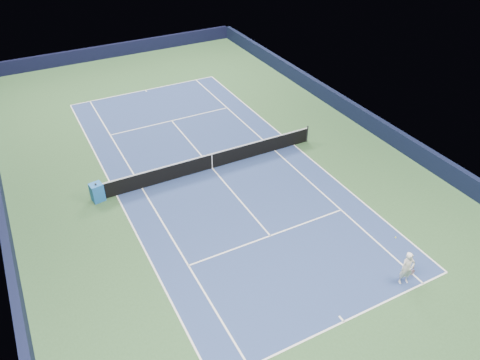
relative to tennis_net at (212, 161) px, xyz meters
name	(u,v)px	position (x,y,z in m)	size (l,w,h in m)	color
ground	(212,168)	(0.00, 0.00, -0.50)	(40.00, 40.00, 0.00)	#2D502B
wall_far	(115,50)	(0.00, 19.82, 0.05)	(22.00, 0.35, 1.10)	black
wall_right	(364,118)	(10.82, 0.00, 0.05)	(0.35, 40.00, 1.10)	black
wall_left	(3,218)	(-10.82, 0.00, 0.05)	(0.35, 40.00, 1.10)	black
court_surface	(212,168)	(0.00, 0.00, -0.50)	(10.97, 23.77, 0.01)	navy
baseline_far	(145,90)	(0.00, 11.88, -0.50)	(10.97, 0.08, 0.00)	white
baseline_near	(344,322)	(0.00, -11.88, -0.50)	(10.97, 0.08, 0.00)	white
sideline_doubles_right	(294,145)	(5.49, 0.00, -0.50)	(0.08, 23.77, 0.00)	white
sideline_doubles_left	(117,195)	(-5.49, 0.00, -0.50)	(0.08, 23.77, 0.00)	white
sideline_singles_right	(275,150)	(4.12, 0.00, -0.50)	(0.08, 23.77, 0.00)	white
sideline_singles_left	(142,188)	(-4.12, 0.00, -0.50)	(0.08, 23.77, 0.00)	white
service_line_far	(172,121)	(0.00, 6.40, -0.50)	(8.23, 0.08, 0.00)	white
service_line_near	(270,236)	(0.00, -6.40, -0.50)	(8.23, 0.08, 0.00)	white
center_service_line	(212,168)	(0.00, 0.00, -0.50)	(0.08, 12.80, 0.00)	white
center_mark_far	(146,91)	(0.00, 11.73, -0.50)	(0.08, 0.30, 0.00)	white
center_mark_near	(341,319)	(0.00, -11.73, -0.50)	(0.08, 0.30, 0.00)	white
tennis_net	(212,161)	(0.00, 0.00, 0.00)	(12.90, 0.10, 1.07)	black
sponsor_cube	(97,192)	(-6.40, 0.05, -0.01)	(0.69, 0.64, 0.99)	#1E60B5
tennis_player	(407,268)	(3.45, -11.42, 0.30)	(0.79, 1.29, 1.67)	white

